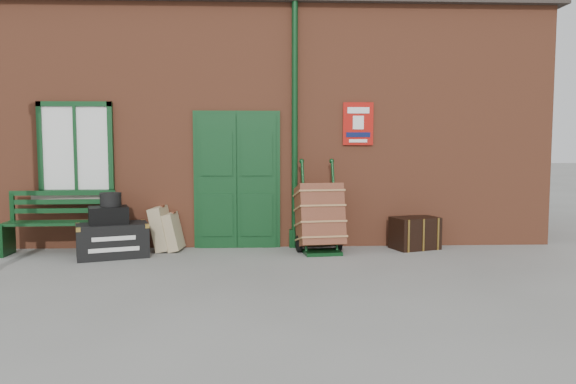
{
  "coord_description": "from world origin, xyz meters",
  "views": [
    {
      "loc": [
        0.14,
        -7.78,
        1.73
      ],
      "look_at": [
        0.5,
        0.6,
        1.0
      ],
      "focal_mm": 35.0,
      "sensor_mm": 36.0,
      "label": 1
    }
  ],
  "objects": [
    {
      "name": "dark_trunk",
      "position": [
        2.62,
        1.22,
        0.26
      ],
      "size": [
        0.84,
        0.69,
        0.52
      ],
      "primitive_type": "cube",
      "rotation": [
        0.0,
        0.0,
        0.34
      ],
      "color": "black",
      "rests_on": "ground"
    },
    {
      "name": "porter_trolley",
      "position": [
        1.03,
        1.01,
        0.56
      ],
      "size": [
        0.79,
        0.84,
        1.45
      ],
      "rotation": [
        0.0,
        0.0,
        0.13
      ],
      "color": "#0C3315",
      "rests_on": "ground"
    },
    {
      "name": "houdini_trunk",
      "position": [
        -2.16,
        0.75,
        0.26
      ],
      "size": [
        1.16,
        0.88,
        0.52
      ],
      "primitive_type": "cube",
      "rotation": [
        0.0,
        0.0,
        0.33
      ],
      "color": "black",
      "rests_on": "ground"
    },
    {
      "name": "suitcase_front",
      "position": [
        -1.33,
        1.23,
        0.31
      ],
      "size": [
        0.35,
        0.48,
        0.62
      ],
      "primitive_type": "cube",
      "rotation": [
        0.0,
        -0.22,
        -0.11
      ],
      "color": "tan",
      "rests_on": "ground"
    },
    {
      "name": "suitcase_back",
      "position": [
        -1.51,
        1.25,
        0.36
      ],
      "size": [
        0.38,
        0.53,
        0.72
      ],
      "primitive_type": "cube",
      "rotation": [
        0.0,
        -0.19,
        -0.11
      ],
      "color": "tan",
      "rests_on": "ground"
    },
    {
      "name": "bench",
      "position": [
        -3.06,
        1.1,
        0.51
      ],
      "size": [
        1.66,
        0.56,
        1.02
      ],
      "rotation": [
        0.0,
        0.0,
        0.03
      ],
      "color": "#0F3718",
      "rests_on": "ground"
    },
    {
      "name": "ground",
      "position": [
        0.0,
        0.0,
        0.0
      ],
      "size": [
        80.0,
        80.0,
        0.0
      ],
      "primitive_type": "plane",
      "color": "gray",
      "rests_on": "ground"
    },
    {
      "name": "strongbox",
      "position": [
        -2.21,
        0.75,
        0.65
      ],
      "size": [
        0.67,
        0.58,
        0.26
      ],
      "primitive_type": "cube",
      "rotation": [
        0.0,
        0.0,
        0.33
      ],
      "color": "black",
      "rests_on": "houdini_trunk"
    },
    {
      "name": "station_building",
      "position": [
        -0.0,
        3.49,
        2.16
      ],
      "size": [
        10.3,
        4.3,
        4.36
      ],
      "color": "brown",
      "rests_on": "ground"
    },
    {
      "name": "hatbox",
      "position": [
        -2.18,
        0.78,
        0.88
      ],
      "size": [
        0.39,
        0.39,
        0.21
      ],
      "primitive_type": "cylinder",
      "rotation": [
        0.0,
        0.0,
        0.33
      ],
      "color": "black",
      "rests_on": "strongbox"
    }
  ]
}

